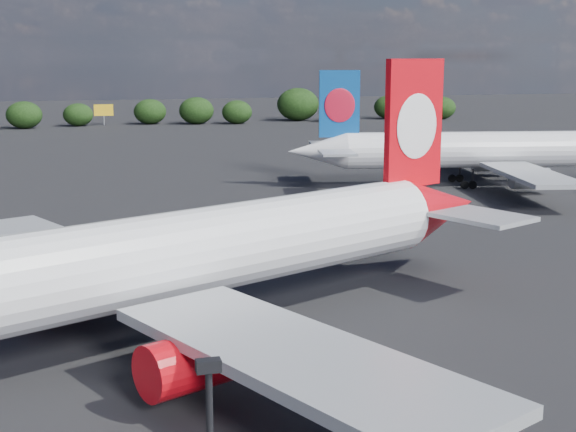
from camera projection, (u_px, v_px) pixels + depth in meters
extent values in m
plane|color=black|center=(48.00, 213.00, 93.79)|extent=(500.00, 500.00, 0.00)
cylinder|color=white|center=(174.00, 256.00, 50.62)|extent=(41.03, 22.76, 5.60)
cone|color=red|center=(438.00, 207.00, 66.80)|extent=(10.47, 8.81, 5.60)
cube|color=red|center=(414.00, 123.00, 63.29)|extent=(5.83, 3.07, 10.08)
ellipsoid|color=white|center=(417.00, 126.00, 63.07)|extent=(4.37, 2.16, 5.15)
ellipsoid|color=white|center=(411.00, 126.00, 63.58)|extent=(4.37, 2.16, 5.15)
cube|color=#A7AAAF|center=(483.00, 217.00, 60.67)|extent=(7.37, 8.20, 0.34)
cube|color=#A7AAAF|center=(367.00, 195.00, 69.94)|extent=(7.37, 8.20, 0.34)
cube|color=#A7AAAF|center=(296.00, 356.00, 38.61)|extent=(15.92, 23.39, 0.62)
cube|color=#A7AAAF|center=(46.00, 247.00, 60.52)|extent=(15.92, 23.39, 0.62)
cylinder|color=red|center=(194.00, 362.00, 41.70)|extent=(6.35, 5.07, 3.02)
cube|color=#A7AAAF|center=(193.00, 348.00, 41.55)|extent=(2.38, 1.33, 1.34)
cylinder|color=red|center=(50.00, 287.00, 55.18)|extent=(6.35, 5.07, 3.02)
cube|color=#A7AAAF|center=(50.00, 276.00, 55.03)|extent=(2.38, 1.33, 1.34)
cylinder|color=black|center=(235.00, 321.00, 50.27)|extent=(0.42, 0.42, 2.80)
cylinder|color=black|center=(235.00, 337.00, 50.47)|extent=(1.33, 0.97, 1.23)
cylinder|color=black|center=(250.00, 333.00, 51.25)|extent=(1.33, 0.97, 1.23)
cylinder|color=black|center=(177.00, 297.00, 55.32)|extent=(0.42, 0.42, 2.80)
cylinder|color=black|center=(178.00, 311.00, 55.53)|extent=(1.33, 0.97, 1.23)
cylinder|color=black|center=(193.00, 308.00, 56.30)|extent=(1.33, 0.97, 1.23)
cylinder|color=white|center=(481.00, 150.00, 112.80)|extent=(38.80, 12.01, 5.07)
cone|color=white|center=(317.00, 151.00, 110.89)|extent=(8.90, 6.46, 5.07)
cube|color=#0D4894|center=(339.00, 104.00, 109.87)|extent=(5.57, 1.52, 9.12)
ellipsoid|color=red|center=(340.00, 105.00, 109.61)|extent=(4.22, 0.98, 4.66)
ellipsoid|color=red|center=(339.00, 105.00, 110.20)|extent=(4.22, 0.98, 4.66)
cube|color=#A7AAAF|center=(337.00, 153.00, 105.53)|extent=(5.59, 6.81, 0.30)
cube|color=#A7AAAF|center=(326.00, 144.00, 116.42)|extent=(5.59, 6.81, 0.30)
cube|color=#A7AAAF|center=(530.00, 174.00, 100.41)|extent=(10.18, 21.14, 0.56)
cube|color=#A7AAAF|center=(467.00, 150.00, 126.17)|extent=(10.18, 21.14, 0.56)
cylinder|color=#A7AAAF|center=(530.00, 178.00, 105.79)|extent=(5.48, 3.62, 2.74)
cube|color=#A7AAAF|center=(530.00, 173.00, 105.65)|extent=(2.25, 0.71, 1.22)
cylinder|color=#A7AAAF|center=(489.00, 163.00, 121.64)|extent=(5.48, 3.62, 2.74)
cube|color=#A7AAAF|center=(490.00, 158.00, 121.50)|extent=(2.25, 0.71, 1.22)
cylinder|color=black|center=(473.00, 178.00, 110.36)|extent=(0.33, 0.33, 2.53)
cylinder|color=black|center=(472.00, 185.00, 110.55)|extent=(1.18, 0.65, 1.12)
cylinder|color=black|center=(465.00, 185.00, 110.46)|extent=(1.18, 0.65, 1.12)
cylinder|color=black|center=(460.00, 172.00, 116.31)|extent=(0.33, 0.33, 2.53)
cylinder|color=black|center=(460.00, 178.00, 116.49)|extent=(1.18, 0.65, 1.12)
cylinder|color=black|center=(452.00, 178.00, 116.40)|extent=(1.18, 0.65, 1.12)
cube|color=black|center=(208.00, 366.00, 17.50)|extent=(0.55, 0.30, 0.28)
cube|color=yellow|center=(104.00, 110.00, 211.51)|extent=(5.00, 0.30, 3.00)
cylinder|color=#94969C|center=(104.00, 121.00, 212.04)|extent=(0.30, 0.30, 2.50)
ellipsoid|color=black|center=(24.00, 115.00, 201.85)|extent=(8.93, 7.56, 6.87)
ellipsoid|color=black|center=(78.00, 115.00, 209.15)|extent=(7.74, 6.55, 5.95)
ellipsoid|color=black|center=(150.00, 112.00, 215.20)|extent=(8.72, 7.38, 6.71)
ellipsoid|color=black|center=(196.00, 111.00, 215.32)|extent=(9.40, 7.96, 7.23)
ellipsoid|color=black|center=(237.00, 112.00, 216.21)|extent=(8.24, 6.98, 6.34)
ellipsoid|color=black|center=(298.00, 104.00, 226.54)|extent=(11.99, 10.14, 9.22)
ellipsoid|color=black|center=(339.00, 109.00, 223.25)|extent=(9.44, 7.99, 7.26)
ellipsoid|color=black|center=(389.00, 107.00, 233.75)|extent=(8.87, 7.50, 6.82)
ellipsoid|color=black|center=(441.00, 108.00, 232.38)|extent=(8.45, 7.15, 6.50)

